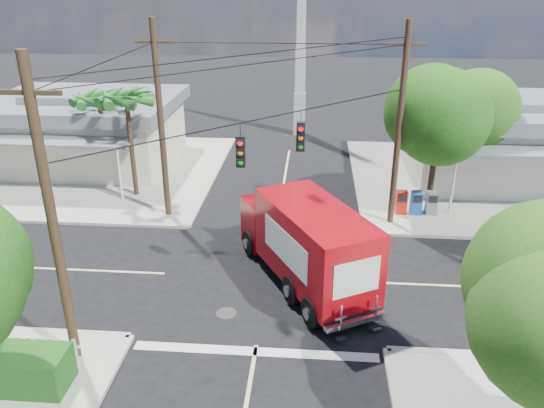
# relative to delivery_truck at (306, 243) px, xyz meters

# --- Properties ---
(ground) EXTENTS (120.00, 120.00, 0.00)m
(ground) POSITION_rel_delivery_truck_xyz_m (-1.40, 0.13, -1.64)
(ground) COLOR black
(ground) RESTS_ON ground
(sidewalk_ne) EXTENTS (14.12, 14.12, 0.14)m
(sidewalk_ne) POSITION_rel_delivery_truck_xyz_m (9.47, 11.01, -1.57)
(sidewalk_ne) COLOR #A7A297
(sidewalk_ne) RESTS_ON ground
(sidewalk_nw) EXTENTS (14.12, 14.12, 0.14)m
(sidewalk_nw) POSITION_rel_delivery_truck_xyz_m (-12.28, 11.01, -1.57)
(sidewalk_nw) COLOR #A7A297
(sidewalk_nw) RESTS_ON ground
(road_markings) EXTENTS (32.00, 32.00, 0.01)m
(road_markings) POSITION_rel_delivery_truck_xyz_m (-1.40, -1.35, -1.63)
(road_markings) COLOR beige
(road_markings) RESTS_ON ground
(building_ne) EXTENTS (11.80, 10.20, 4.50)m
(building_ne) POSITION_rel_delivery_truck_xyz_m (11.10, 12.09, 0.68)
(building_ne) COLOR beige
(building_ne) RESTS_ON sidewalk_ne
(building_nw) EXTENTS (10.80, 10.20, 4.30)m
(building_nw) POSITION_rel_delivery_truck_xyz_m (-13.40, 12.59, 0.58)
(building_nw) COLOR beige
(building_nw) RESTS_ON sidewalk_nw
(radio_tower) EXTENTS (0.80, 0.80, 17.00)m
(radio_tower) POSITION_rel_delivery_truck_xyz_m (-0.90, 20.13, 4.00)
(radio_tower) COLOR silver
(radio_tower) RESTS_ON ground
(tree_ne_front) EXTENTS (4.21, 4.14, 6.66)m
(tree_ne_front) POSITION_rel_delivery_truck_xyz_m (5.80, 6.88, 3.13)
(tree_ne_front) COLOR #422D1C
(tree_ne_front) RESTS_ON sidewalk_ne
(tree_ne_back) EXTENTS (3.77, 3.66, 5.82)m
(tree_ne_back) POSITION_rel_delivery_truck_xyz_m (8.40, 9.08, 2.55)
(tree_ne_back) COLOR #422D1C
(tree_ne_back) RESTS_ON sidewalk_ne
(palm_nw_front) EXTENTS (3.01, 3.08, 5.59)m
(palm_nw_front) POSITION_rel_delivery_truck_xyz_m (-8.90, 7.63, 3.40)
(palm_nw_front) COLOR #422D1C
(palm_nw_front) RESTS_ON sidewalk_nw
(palm_nw_back) EXTENTS (3.01, 3.08, 5.19)m
(palm_nw_back) POSITION_rel_delivery_truck_xyz_m (-10.90, 9.13, 3.03)
(palm_nw_back) COLOR #422D1C
(palm_nw_back) RESTS_ON sidewalk_nw
(utility_poles) EXTENTS (12.00, 10.68, 9.00)m
(utility_poles) POSITION_rel_delivery_truck_xyz_m (-2.99, 1.73, 3.03)
(utility_poles) COLOR #473321
(utility_poles) RESTS_ON ground
(vending_boxes) EXTENTS (1.90, 0.50, 1.10)m
(vending_boxes) POSITION_rel_delivery_truck_xyz_m (5.10, 6.33, -0.95)
(vending_boxes) COLOR red
(vending_boxes) RESTS_ON sidewalk_ne
(delivery_truck) EXTENTS (5.49, 7.58, 3.23)m
(delivery_truck) POSITION_rel_delivery_truck_xyz_m (0.00, 0.00, 0.00)
(delivery_truck) COLOR black
(delivery_truck) RESTS_ON ground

